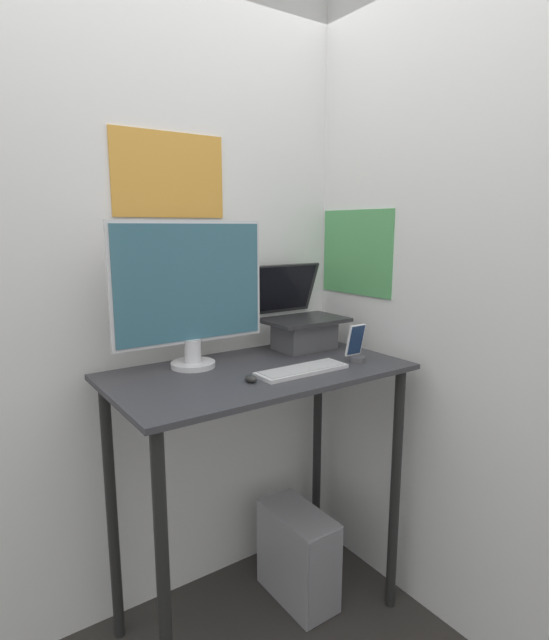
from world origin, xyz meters
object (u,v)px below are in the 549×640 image
laptop (301,326)px  computer_tower (298,555)px  keyboard (302,370)px  cell_phone (356,349)px  mouse (251,379)px  monitor (191,293)px

laptop → computer_tower: (-0.13, -0.16, -0.97)m
laptop → computer_tower: laptop is taller
keyboard → cell_phone: size_ratio=2.39×
keyboard → laptop: bearing=52.7°
mouse → computer_tower: bearing=22.6°
mouse → cell_phone: (0.49, -0.01, 0.04)m
mouse → computer_tower: 0.95m
keyboard → computer_tower: keyboard is taller
cell_phone → computer_tower: bearing=139.9°
monitor → cell_phone: 0.68m
keyboard → mouse: 0.22m
cell_phone → computer_tower: cell_phone is taller
keyboard → computer_tower: (0.10, 0.14, -0.88)m
keyboard → cell_phone: bearing=-1.3°
monitor → cell_phone: monitor is taller
monitor → mouse: (0.08, -0.29, -0.27)m
laptop → mouse: size_ratio=6.35×
keyboard → mouse: mouse is taller
monitor → cell_phone: size_ratio=4.04×
laptop → computer_tower: 1.00m
laptop → monitor: size_ratio=0.60×
cell_phone → mouse: bearing=178.6°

